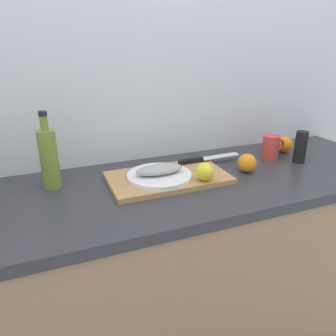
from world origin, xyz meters
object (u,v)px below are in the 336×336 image
cutting_board (168,178)px  olive_oil_bottle (49,158)px  white_plate (159,176)px  lemon_0 (205,172)px  coffee_mug_0 (271,147)px  fish_fillet (159,169)px  pepper_mill (300,147)px  chef_knife (202,159)px

cutting_board → olive_oil_bottle: bearing=166.9°
cutting_board → olive_oil_bottle: olive_oil_bottle is taller
white_plate → olive_oil_bottle: bearing=164.5°
white_plate → lemon_0: (0.15, -0.09, 0.03)m
olive_oil_bottle → coffee_mug_0: bearing=-2.4°
fish_fillet → coffee_mug_0: bearing=6.6°
cutting_board → olive_oil_bottle: size_ratio=1.62×
coffee_mug_0 → pepper_mill: pepper_mill is taller
lemon_0 → pepper_mill: (0.50, 0.06, 0.02)m
white_plate → fish_fillet: 0.03m
lemon_0 → coffee_mug_0: (0.42, 0.15, 0.00)m
chef_knife → coffee_mug_0: coffee_mug_0 is taller
cutting_board → lemon_0: 0.15m
coffee_mug_0 → pepper_mill: 0.12m
fish_fillet → lemon_0: size_ratio=2.70×
white_plate → chef_knife: 0.25m
cutting_board → chef_knife: bearing=25.3°
chef_knife → pepper_mill: (0.42, -0.12, 0.04)m
fish_fillet → lemon_0: lemon_0 is taller
fish_fillet → olive_oil_bottle: bearing=164.5°
lemon_0 → pepper_mill: 0.51m
fish_fillet → pepper_mill: 0.65m
cutting_board → white_plate: (-0.04, -0.01, 0.02)m
cutting_board → coffee_mug_0: size_ratio=3.98×
fish_fillet → chef_knife: 0.25m
olive_oil_bottle → coffee_mug_0: olive_oil_bottle is taller
chef_knife → white_plate: bearing=-158.6°
cutting_board → white_plate: 0.04m
olive_oil_bottle → pepper_mill: (1.03, -0.13, -0.04)m
coffee_mug_0 → pepper_mill: size_ratio=0.81×
cutting_board → pepper_mill: size_ratio=3.24×
fish_fillet → olive_oil_bottle: size_ratio=0.65×
coffee_mug_0 → pepper_mill: bearing=-45.9°
coffee_mug_0 → white_plate: bearing=-173.4°
pepper_mill → chef_knife: bearing=163.7°
white_plate → fish_fillet: (-0.00, 0.00, 0.03)m
cutting_board → lemon_0: size_ratio=6.72×
cutting_board → coffee_mug_0: 0.53m
chef_knife → coffee_mug_0: bearing=-7.7°
coffee_mug_0 → cutting_board: bearing=-173.8°
white_plate → olive_oil_bottle: (-0.38, 0.11, 0.09)m
chef_knife → lemon_0: 0.21m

